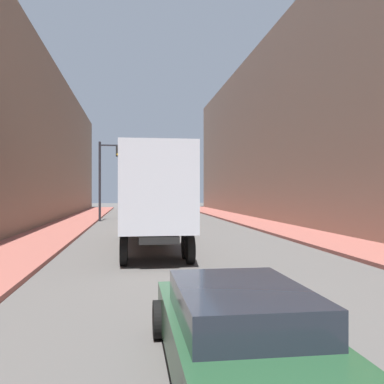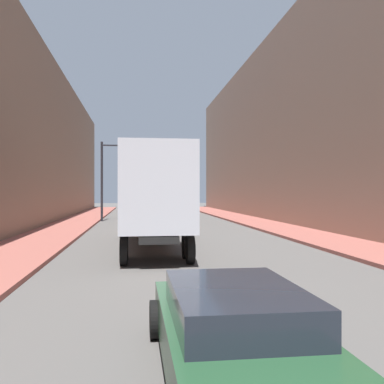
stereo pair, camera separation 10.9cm
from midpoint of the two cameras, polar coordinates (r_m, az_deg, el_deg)
sidewalk_right at (r=29.17m, az=11.65°, el=-4.74°), size 3.34×80.00×0.15m
sidewalk_left at (r=27.95m, az=-17.08°, el=-4.94°), size 3.34×80.00×0.15m
building_right at (r=31.39m, az=19.86°, el=10.00°), size 6.00×80.00×15.87m
semi_truck at (r=20.22m, az=-5.29°, el=-0.43°), size 2.56×14.10×4.17m
sedan_car at (r=6.03m, az=5.97°, el=-18.00°), size 2.09×4.62×1.26m
traffic_signal_gantry at (r=37.08m, az=-9.42°, el=3.60°), size 6.10×0.35×6.77m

